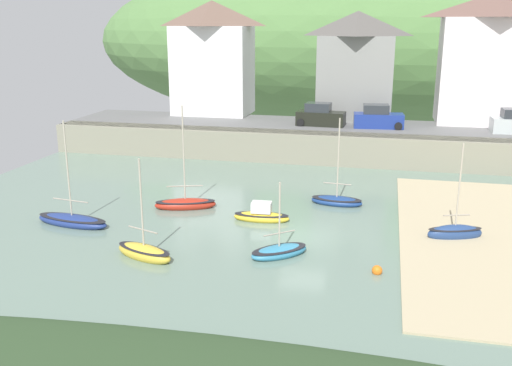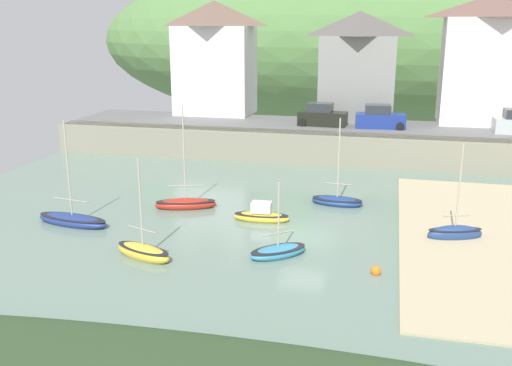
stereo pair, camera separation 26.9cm
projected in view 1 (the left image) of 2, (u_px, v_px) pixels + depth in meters
ground at (303, 326)px, 21.19m from camera, size 48.00×41.00×0.61m
quay_seawall at (335, 146)px, 46.57m from camera, size 48.00×9.40×2.40m
hillside_backdrop at (377, 42)px, 79.61m from camera, size 80.00×44.00×24.02m
waterfront_building_left at (213, 57)px, 54.75m from camera, size 7.42×5.36×10.58m
waterfront_building_centre at (356, 65)px, 51.98m from camera, size 6.95×5.29×9.59m
waterfront_building_right at (491, 58)px, 49.33m from camera, size 8.78×5.48×11.06m
sailboat_nearest_shore at (337, 200)px, 35.93m from camera, size 3.34×1.70×5.58m
sailboat_tall_mast at (144, 252)px, 27.71m from camera, size 3.42×2.14×5.12m
fishing_boat_green at (455, 233)px, 30.16m from camera, size 3.07×1.76×5.34m
motorboat_with_cabin at (261, 215)px, 32.94m from camera, size 3.27×1.23×1.25m
sailboat_blue_trim at (279, 251)px, 27.99m from camera, size 3.11×2.90×3.86m
rowboat_small_beached at (185, 204)px, 35.17m from camera, size 3.94×2.37×6.48m
dinghy_open_wooden at (72, 220)px, 32.24m from camera, size 4.67×1.97×6.09m
parked_car_near_slipway at (320, 116)px, 49.42m from camera, size 4.22×2.01×1.95m
parked_car_by_wall at (378, 118)px, 48.37m from camera, size 4.23×2.04×1.95m
mooring_buoy at (377, 270)px, 26.00m from camera, size 0.48×0.48×0.48m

